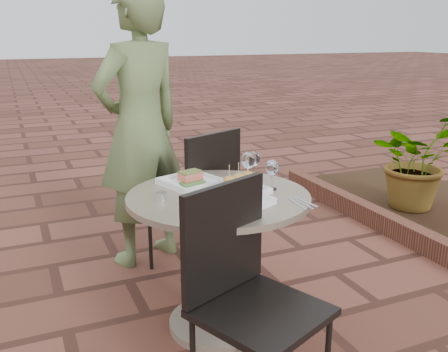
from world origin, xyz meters
name	(u,v)px	position (x,y,z in m)	size (l,w,h in m)	color
ground	(216,299)	(0.00, 0.00, 0.00)	(60.00, 60.00, 0.00)	brown
cafe_table	(219,241)	(-0.09, -0.25, 0.48)	(0.90, 0.90, 0.73)	gray
chair_far	(202,192)	(0.05, 0.34, 0.55)	(0.58, 0.58, 0.93)	black
chair_near	(243,281)	(-0.21, -0.80, 0.55)	(0.58, 0.58, 0.93)	black
diner	(140,128)	(-0.23, 0.72, 0.90)	(0.66, 0.43, 1.80)	#556939
plate_salmon	(191,181)	(-0.16, -0.04, 0.75)	(0.33, 0.33, 0.07)	white
plate_sliders	(238,187)	(0.01, -0.28, 0.76)	(0.31, 0.31, 0.16)	white
plate_tuna	(240,201)	(-0.06, -0.43, 0.75)	(0.32, 0.32, 0.03)	white
wine_glass_right	(272,169)	(0.19, -0.28, 0.84)	(0.06, 0.06, 0.15)	white
wine_glass_mid	(248,161)	(0.12, -0.14, 0.85)	(0.07, 0.07, 0.17)	white
wine_glass_far	(254,160)	(0.19, -0.08, 0.84)	(0.07, 0.07, 0.15)	white
steel_ramekin	(161,196)	(-0.37, -0.22, 0.75)	(0.05, 0.05, 0.04)	silver
cutlery_set	(301,203)	(0.21, -0.53, 0.73)	(0.09, 0.20, 0.00)	silver
planter_curb	(397,228)	(1.60, 0.30, 0.07)	(0.12, 3.00, 0.15)	brown
potted_plant_a	(415,160)	(2.09, 0.68, 0.47)	(0.73, 0.63, 0.81)	#33662D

